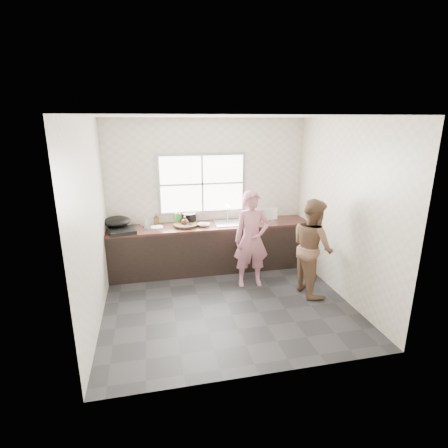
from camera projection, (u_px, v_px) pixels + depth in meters
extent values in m
cube|color=#27272A|center=(227.00, 303.00, 5.28)|extent=(3.60, 3.20, 0.01)
cube|color=silver|center=(227.00, 116.00, 4.51)|extent=(3.60, 3.20, 0.01)
cube|color=beige|center=(208.00, 194.00, 6.40)|extent=(3.60, 0.01, 2.70)
cube|color=silver|center=(91.00, 225.00, 4.53)|extent=(0.01, 3.20, 2.70)
cube|color=silver|center=(343.00, 210.00, 5.27)|extent=(0.01, 3.20, 2.70)
cube|color=silver|center=(264.00, 260.00, 3.39)|extent=(3.60, 0.01, 2.70)
cube|color=black|center=(211.00, 248.00, 6.37)|extent=(3.60, 0.62, 0.82)
cube|color=#3D1E19|center=(211.00, 226.00, 6.25)|extent=(3.60, 0.64, 0.04)
cube|color=silver|center=(230.00, 223.00, 6.31)|extent=(0.55, 0.45, 0.02)
cylinder|color=silver|center=(227.00, 213.00, 6.46)|extent=(0.02, 0.02, 0.30)
cube|color=#9EA0A5|center=(202.00, 184.00, 6.31)|extent=(1.60, 0.05, 1.10)
cube|color=white|center=(202.00, 184.00, 6.28)|extent=(1.50, 0.01, 1.00)
imported|color=#BD7183|center=(252.00, 242.00, 5.67)|extent=(0.57, 0.40, 1.49)
imported|color=brown|center=(312.00, 247.00, 5.43)|extent=(0.64, 0.79, 1.53)
cylinder|color=black|center=(186.00, 225.00, 6.15)|extent=(0.52, 0.52, 0.05)
cube|color=#B7BABE|center=(187.00, 226.00, 6.03)|extent=(0.20, 0.16, 0.01)
imported|color=silver|center=(204.00, 225.00, 6.14)|extent=(0.26, 0.26, 0.05)
imported|color=silver|center=(247.00, 223.00, 6.21)|extent=(0.28, 0.28, 0.07)
imported|color=white|center=(243.00, 224.00, 6.15)|extent=(0.24, 0.24, 0.06)
cylinder|color=black|center=(189.00, 218.00, 6.31)|extent=(0.26, 0.26, 0.18)
cylinder|color=white|center=(157.00, 227.00, 6.06)|extent=(0.27, 0.27, 0.02)
imported|color=green|center=(178.00, 217.00, 6.25)|extent=(0.11, 0.11, 0.27)
imported|color=#4C3513|center=(156.00, 220.00, 6.24)|extent=(0.09, 0.09, 0.17)
imported|color=#4B1F12|center=(185.00, 221.00, 6.15)|extent=(0.15, 0.15, 0.17)
cylinder|color=silver|center=(146.00, 222.00, 6.21)|extent=(0.08, 0.08, 0.11)
cube|color=black|center=(122.00, 231.00, 5.80)|extent=(0.48, 0.48, 0.06)
ellipsoid|color=black|center=(117.00, 221.00, 5.92)|extent=(0.52, 0.52, 0.17)
cube|color=white|center=(265.00, 214.00, 6.40)|extent=(0.39, 0.30, 0.27)
cylinder|color=silver|center=(152.00, 227.00, 6.06)|extent=(0.35, 0.35, 0.01)
cylinder|color=silver|center=(148.00, 224.00, 6.23)|extent=(0.30, 0.30, 0.01)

